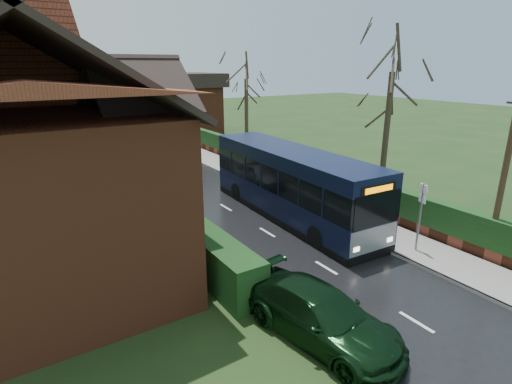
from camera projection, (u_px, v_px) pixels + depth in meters
ground at (294, 249)px, 16.84m from camera, size 140.00×140.00×0.00m
road at (195, 189)px, 24.85m from camera, size 6.00×100.00×0.02m
pavement at (253, 178)px, 27.02m from camera, size 2.50×100.00×0.14m
kerb_right at (237, 181)px, 26.40m from camera, size 0.12×100.00×0.14m
kerb_left at (147, 197)px, 23.27m from camera, size 0.12×100.00×0.10m
front_hedge at (162, 213)px, 18.60m from camera, size 1.20×16.00×1.60m
picket_fence at (178, 217)px, 19.09m from camera, size 0.10×16.00×0.90m
right_wall_hedge at (272, 162)px, 27.52m from camera, size 0.60×50.00×1.80m
brick_house at (32, 150)px, 14.83m from camera, size 9.30×14.60×10.30m
bus at (292, 184)px, 19.93m from camera, size 3.11×11.46×3.45m
car_silver at (179, 187)px, 22.93m from camera, size 2.24×4.42×1.44m
car_green at (320, 315)px, 11.20m from camera, size 2.79×5.28×1.46m
car_distant at (89, 120)px, 50.07m from camera, size 2.40×4.45×1.39m
bus_stop_sign at (421, 208)px, 15.89m from camera, size 0.23×0.44×2.99m
telegraph_pole at (503, 180)px, 14.80m from camera, size 0.24×0.85×6.60m
tree_right_near at (393, 63)px, 21.69m from camera, size 4.66×4.66×10.05m
tree_right_far at (246, 73)px, 34.28m from camera, size 4.62×4.62×8.92m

